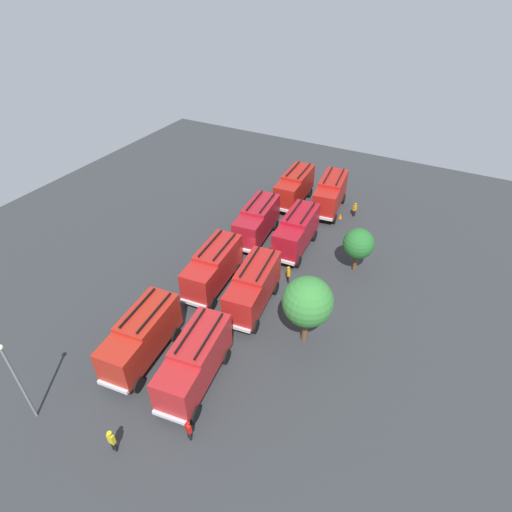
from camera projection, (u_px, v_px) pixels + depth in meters
name	position (u px, v px, depth m)	size (l,w,h in m)	color
ground_plane	(256.00, 268.00, 39.35)	(63.82, 63.82, 0.00)	#2D3033
fire_truck_0	(294.00, 187.00, 48.15)	(7.32, 3.06, 3.88)	#A31B13
fire_truck_1	(257.00, 221.00, 42.10)	(7.42, 3.38, 3.88)	maroon
fire_truck_2	(213.00, 267.00, 35.97)	(7.40, 3.31, 3.88)	#A91D1A
fire_truck_3	(141.00, 336.00, 29.53)	(7.43, 3.40, 3.88)	#A72316
fire_truck_4	(330.00, 193.00, 46.85)	(7.44, 3.46, 3.88)	#A71A14
fire_truck_5	(297.00, 231.00, 40.58)	(7.34, 3.14, 3.88)	maroon
fire_truck_6	(253.00, 287.00, 33.87)	(7.45, 3.47, 3.88)	#A61B18
fire_truck_7	(195.00, 361.00, 27.76)	(7.46, 3.54, 3.88)	#AA1E20
firefighter_0	(288.00, 274.00, 37.18)	(0.48, 0.45, 1.64)	black
firefighter_1	(112.00, 440.00, 24.43)	(0.30, 0.42, 1.84)	black
firefighter_2	(189.00, 430.00, 25.11)	(0.38, 0.48, 1.63)	black
firefighter_3	(355.00, 209.00, 46.48)	(0.48, 0.37, 1.60)	black
tree_0	(358.00, 244.00, 37.38)	(2.84, 2.84, 4.39)	brown
tree_1	(308.00, 302.00, 29.83)	(3.76, 3.76, 5.82)	brown
traffic_cone_0	(340.00, 216.00, 46.44)	(0.41, 0.41, 0.59)	#F2600C
lamppost	(16.00, 377.00, 24.55)	(0.36, 0.36, 6.74)	slate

